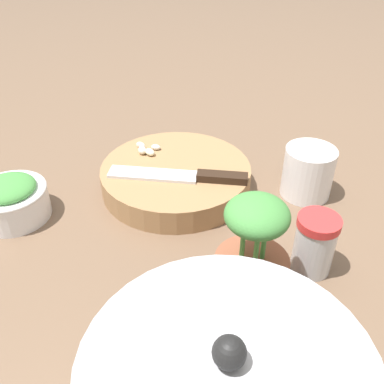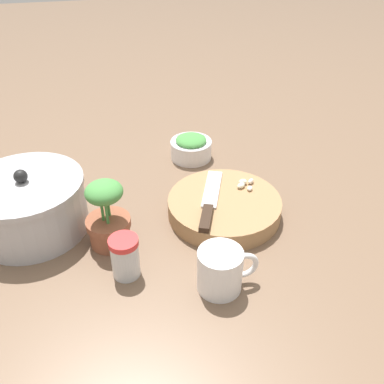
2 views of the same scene
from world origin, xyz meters
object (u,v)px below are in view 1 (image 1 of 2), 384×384
object	(u,v)px
chef_knife	(186,176)
garlic_cloves	(146,149)
cutting_board	(176,177)
herb_bowl	(11,199)
spice_jar	(315,244)
potted_herb	(252,258)
coffee_mug	(307,171)

from	to	relation	value
chef_knife	garlic_cloves	size ratio (longest dim) A/B	4.35
garlic_cloves	cutting_board	bearing A→B (deg)	123.73
chef_knife	herb_bowl	world-z (taller)	herb_bowl
herb_bowl	spice_jar	bearing A→B (deg)	152.06
cutting_board	spice_jar	size ratio (longest dim) A/B	2.95
chef_knife	spice_jar	distance (m)	0.24
potted_herb	spice_jar	bearing A→B (deg)	-165.83
coffee_mug	herb_bowl	bearing A→B (deg)	-5.64
spice_jar	potted_herb	size ratio (longest dim) A/B	0.58
potted_herb	herb_bowl	bearing A→B (deg)	-37.92
coffee_mug	spice_jar	bearing A→B (deg)	67.10
garlic_cloves	herb_bowl	bearing A→B (deg)	19.70
garlic_cloves	herb_bowl	xyz separation A→B (m)	(0.23, 0.08, -0.02)
chef_knife	garlic_cloves	xyz separation A→B (m)	(0.05, -0.10, 0.00)
garlic_cloves	coffee_mug	distance (m)	0.28
coffee_mug	chef_knife	bearing A→B (deg)	-8.14
herb_bowl	spice_jar	world-z (taller)	spice_jar
herb_bowl	potted_herb	bearing A→B (deg)	142.08
herb_bowl	potted_herb	world-z (taller)	potted_herb
garlic_cloves	spice_jar	bearing A→B (deg)	121.39
herb_bowl	spice_jar	size ratio (longest dim) A/B	1.31
chef_knife	spice_jar	bearing A→B (deg)	-125.75
cutting_board	potted_herb	bearing A→B (deg)	99.14
garlic_cloves	chef_knife	bearing A→B (deg)	117.09
chef_knife	cutting_board	bearing A→B (deg)	35.30
chef_knife	garlic_cloves	world-z (taller)	same
coffee_mug	garlic_cloves	bearing A→B (deg)	-26.92
cutting_board	chef_knife	distance (m)	0.05
spice_jar	herb_bowl	bearing A→B (deg)	-27.94
cutting_board	coffee_mug	world-z (taller)	coffee_mug
cutting_board	coffee_mug	bearing A→B (deg)	162.49
spice_jar	coffee_mug	size ratio (longest dim) A/B	0.75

